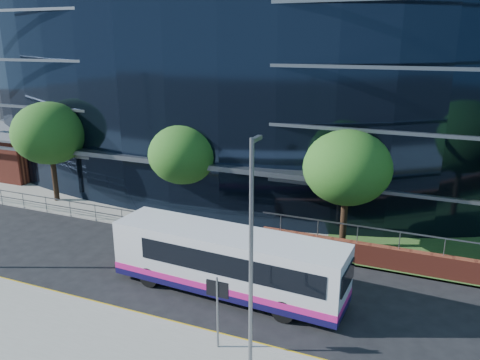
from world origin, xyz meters
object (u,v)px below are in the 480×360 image
at_px(tree_far_b, 183,154).
at_px(streetlight_east, 251,253).
at_px(city_bus, 229,262).
at_px(street_sign, 217,298).
at_px(brick_pavilion, 11,150).
at_px(tree_far_c, 347,168).
at_px(tree_far_a, 49,133).

height_order(tree_far_b, streetlight_east, streetlight_east).
bearing_deg(city_bus, tree_far_b, 133.75).
relative_size(street_sign, city_bus, 0.26).
relative_size(brick_pavilion, street_sign, 3.07).
bearing_deg(street_sign, tree_far_c, 76.71).
bearing_deg(tree_far_b, tree_far_a, -177.14).
bearing_deg(tree_far_c, tree_far_b, 177.14).
height_order(street_sign, tree_far_b, tree_far_b).
distance_m(brick_pavilion, streetlight_east, 32.19).
bearing_deg(street_sign, streetlight_east, -21.36).
height_order(streetlight_east, city_bus, streetlight_east).
bearing_deg(brick_pavilion, tree_far_b, -11.88).
bearing_deg(streetlight_east, tree_far_b, 127.63).
bearing_deg(tree_far_c, street_sign, -103.29).
relative_size(street_sign, tree_far_a, 0.40).
relative_size(brick_pavilion, tree_far_c, 1.32).
xyz_separation_m(street_sign, streetlight_east, (1.50, -0.59, 2.29)).
distance_m(tree_far_b, city_bus, 9.90).
relative_size(tree_far_c, streetlight_east, 0.81).
height_order(tree_far_a, tree_far_b, tree_far_a).
xyz_separation_m(brick_pavilion, tree_far_c, (29.00, -4.50, 2.60)).
bearing_deg(streetlight_east, street_sign, 158.64).
bearing_deg(brick_pavilion, city_bus, -23.97).
relative_size(tree_far_a, tree_far_b, 1.15).
distance_m(brick_pavilion, tree_far_c, 29.46).
bearing_deg(streetlight_east, brick_pavilion, 150.76).
xyz_separation_m(tree_far_b, city_bus, (6.22, -7.22, -2.68)).
relative_size(tree_far_b, city_bus, 0.56).
distance_m(tree_far_c, streetlight_east, 11.22).
height_order(street_sign, tree_far_a, tree_far_a).
height_order(tree_far_a, streetlight_east, streetlight_east).
distance_m(tree_far_b, tree_far_c, 10.02).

